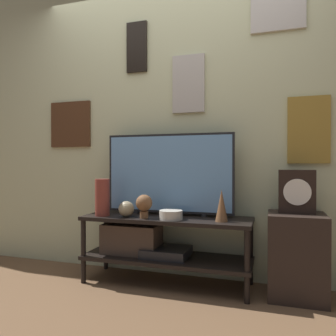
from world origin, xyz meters
TOP-DOWN VIEW (x-y plane):
  - ground_plane at (0.00, 0.00)m, footprint 12.00×12.00m
  - wall_back at (0.00, 0.52)m, footprint 6.40×0.08m
  - media_console at (-0.11, 0.26)m, footprint 1.35×0.43m
  - television at (-0.01, 0.35)m, footprint 1.08×0.05m
  - vase_tall_ceramic at (-0.51, 0.15)m, footprint 0.12×0.12m
  - vase_slim_bronze at (0.45, 0.18)m, footprint 0.09×0.09m
  - vase_round_glass at (-0.31, 0.16)m, footprint 0.13×0.13m
  - vase_wide_bowl at (0.07, 0.15)m, footprint 0.18×0.18m
  - decorative_bust at (-0.15, 0.14)m, footprint 0.13×0.13m
  - side_table at (0.97, 0.29)m, footprint 0.39×0.38m
  - mantel_clock at (0.97, 0.31)m, footprint 0.25×0.11m

SIDE VIEW (x-z plane):
  - ground_plane at x=0.00m, z-range 0.00..0.00m
  - side_table at x=0.97m, z-range 0.00..0.60m
  - media_console at x=-0.11m, z-range 0.07..0.61m
  - vase_wide_bowl at x=0.07m, z-range 0.54..0.60m
  - vase_round_glass at x=-0.31m, z-range 0.54..0.66m
  - decorative_bust at x=-0.15m, z-range 0.55..0.74m
  - vase_slim_bronze at x=0.45m, z-range 0.54..0.77m
  - vase_tall_ceramic at x=-0.51m, z-range 0.54..0.84m
  - mantel_clock at x=0.97m, z-range 0.60..0.91m
  - television at x=-0.01m, z-range 0.54..1.21m
  - wall_back at x=0.00m, z-range 0.01..2.71m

